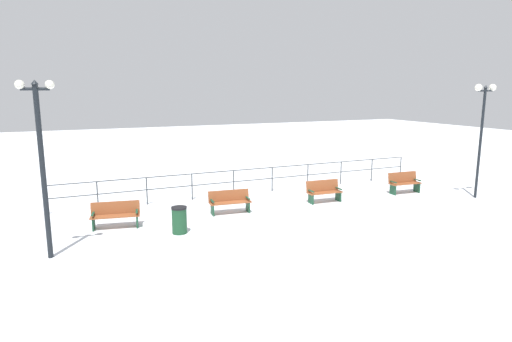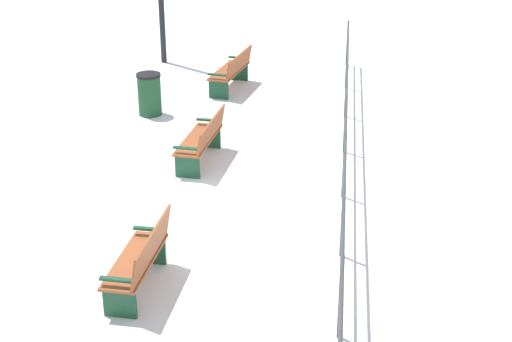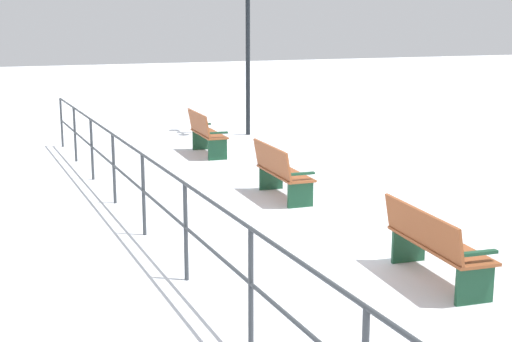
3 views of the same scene
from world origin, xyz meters
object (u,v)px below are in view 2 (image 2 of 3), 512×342
at_px(bench_nearest, 232,70).
at_px(bench_third, 141,259).
at_px(bench_second, 203,139).
at_px(trash_bin, 149,94).

height_order(bench_nearest, bench_third, bench_third).
height_order(bench_second, trash_bin, trash_bin).
relative_size(bench_second, bench_third, 1.07).
height_order(bench_second, bench_third, bench_third).
distance_m(bench_nearest, trash_bin, 2.40).
relative_size(bench_nearest, bench_third, 1.11).
bearing_deg(bench_nearest, bench_third, 100.59).
bearing_deg(trash_bin, bench_third, 102.89).
xyz_separation_m(bench_nearest, bench_third, (-0.01, 8.48, 0.01)).
height_order(bench_nearest, trash_bin, trash_bin).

